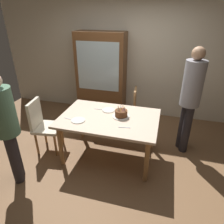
{
  "coord_description": "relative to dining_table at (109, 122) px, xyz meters",
  "views": [
    {
      "loc": [
        0.81,
        -2.74,
        2.3
      ],
      "look_at": [
        0.05,
        0.0,
        0.86
      ],
      "focal_mm": 32.44,
      "sensor_mm": 36.0,
      "label": 1
    }
  ],
  "objects": [
    {
      "name": "person_celebrant",
      "position": [
        -1.17,
        -0.88,
        0.26
      ],
      "size": [
        0.32,
        0.32,
        1.63
      ],
      "color": "#262328",
      "rests_on": "ground"
    },
    {
      "name": "back_wall",
      "position": [
        0.0,
        1.85,
        0.63
      ],
      "size": [
        6.4,
        0.1,
        2.6
      ],
      "primitive_type": "cube",
      "color": "beige",
      "rests_on": "ground"
    },
    {
      "name": "person_guest",
      "position": [
        1.23,
        0.55,
        0.38
      ],
      "size": [
        0.32,
        0.32,
        1.82
      ],
      "color": "#262328",
      "rests_on": "ground"
    },
    {
      "name": "china_cabinet",
      "position": [
        -0.64,
        1.56,
        0.28
      ],
      "size": [
        1.1,
        0.45,
        1.9
      ],
      "color": "brown",
      "rests_on": "ground"
    },
    {
      "name": "plate_near_celebrant",
      "position": [
        -0.43,
        -0.24,
        0.09
      ],
      "size": [
        0.22,
        0.22,
        0.01
      ],
      "primitive_type": "cylinder",
      "color": "silver",
      "rests_on": "dining_table"
    },
    {
      "name": "fork_near_celebrant",
      "position": [
        -0.59,
        -0.23,
        0.09
      ],
      "size": [
        0.18,
        0.05,
        0.01
      ],
      "primitive_type": "cube",
      "rotation": [
        0.0,
        0.0,
        -0.18
      ],
      "color": "silver",
      "rests_on": "dining_table"
    },
    {
      "name": "chair_upholstered",
      "position": [
        -1.17,
        -0.12,
        -0.14
      ],
      "size": [
        0.5,
        0.5,
        0.95
      ],
      "color": "beige",
      "rests_on": "ground"
    },
    {
      "name": "plate_far_side",
      "position": [
        -0.08,
        0.24,
        0.09
      ],
      "size": [
        0.22,
        0.22,
        0.01
      ],
      "primitive_type": "cylinder",
      "color": "silver",
      "rests_on": "dining_table"
    },
    {
      "name": "chair_spindle_back",
      "position": [
        0.1,
        0.85,
        -0.21
      ],
      "size": [
        0.48,
        0.48,
        0.95
      ],
      "color": "beige",
      "rests_on": "ground"
    },
    {
      "name": "fork_near_guest",
      "position": [
        0.31,
        -0.25,
        0.09
      ],
      "size": [
        0.18,
        0.04,
        0.01
      ],
      "primitive_type": "cube",
      "rotation": [
        0.0,
        0.0,
        0.15
      ],
      "color": "silver",
      "rests_on": "dining_table"
    },
    {
      "name": "ground",
      "position": [
        0.0,
        0.0,
        -0.67
      ],
      "size": [
        6.4,
        6.4,
        0.0
      ],
      "primitive_type": "plane",
      "color": "brown"
    },
    {
      "name": "dining_table",
      "position": [
        0.0,
        0.0,
        0.0
      ],
      "size": [
        1.57,
        1.05,
        0.76
      ],
      "color": "beige",
      "rests_on": "ground"
    },
    {
      "name": "birthday_cake",
      "position": [
        0.18,
        0.07,
        0.14
      ],
      "size": [
        0.28,
        0.28,
        0.18
      ],
      "color": "silver",
      "rests_on": "dining_table"
    },
    {
      "name": "fork_far_side",
      "position": [
        -0.24,
        0.23,
        0.09
      ],
      "size": [
        0.18,
        0.02,
        0.01
      ],
      "primitive_type": "cube",
      "rotation": [
        0.0,
        0.0,
        0.04
      ],
      "color": "silver",
      "rests_on": "dining_table"
    }
  ]
}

